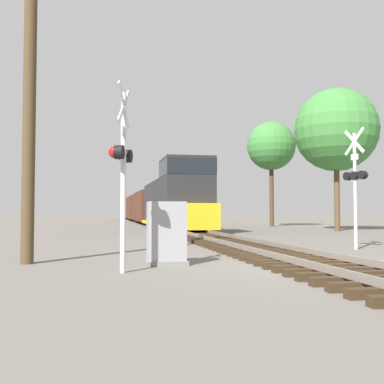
{
  "coord_description": "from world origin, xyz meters",
  "views": [
    {
      "loc": [
        -4.98,
        -10.19,
        1.35
      ],
      "look_at": [
        -1.17,
        8.65,
        2.16
      ],
      "focal_mm": 42.0,
      "sensor_mm": 36.0,
      "label": 1
    }
  ],
  "objects": [
    {
      "name": "tree_far_right",
      "position": [
        10.53,
        17.38,
        6.81
      ],
      "size": [
        5.59,
        5.59,
        9.62
      ],
      "color": "brown",
      "rests_on": "ground"
    },
    {
      "name": "crossing_signal_far",
      "position": [
        3.84,
        4.19,
        2.48
      ],
      "size": [
        0.52,
        1.01,
        4.28
      ],
      "rotation": [
        0.0,
        0.0,
        1.82
      ],
      "color": "silver",
      "rests_on": "ground"
    },
    {
      "name": "freight_train",
      "position": [
        0.0,
        42.44,
        1.83
      ],
      "size": [
        2.89,
        60.78,
        4.5
      ],
      "color": "#232326",
      "rests_on": "ground"
    },
    {
      "name": "crossing_signal_near",
      "position": [
        -4.53,
        -0.23,
        2.41
      ],
      "size": [
        0.57,
        1.01,
        4.13
      ],
      "rotation": [
        0.0,
        0.0,
        -1.88
      ],
      "color": "silver",
      "rests_on": "ground"
    },
    {
      "name": "ground_plane",
      "position": [
        0.0,
        0.0,
        0.0
      ],
      "size": [
        400.0,
        400.0,
        0.0
      ],
      "primitive_type": "plane",
      "color": "#666059"
    },
    {
      "name": "tree_mid_background",
      "position": [
        9.6,
        26.82,
        7.02
      ],
      "size": [
        4.25,
        4.25,
        9.18
      ],
      "color": "#473521",
      "rests_on": "ground"
    },
    {
      "name": "rail_track_bed",
      "position": [
        0.0,
        -0.0,
        0.14
      ],
      "size": [
        2.6,
        160.0,
        0.31
      ],
      "color": "#382819",
      "rests_on": "ground"
    },
    {
      "name": "utility_pole",
      "position": [
        -6.83,
        1.92,
        4.75
      ],
      "size": [
        1.8,
        0.33,
        9.29
      ],
      "color": "#4C3A23",
      "rests_on": "ground"
    },
    {
      "name": "relay_cabinet",
      "position": [
        -3.39,
        0.9,
        0.78
      ],
      "size": [
        1.04,
        0.55,
        1.58
      ],
      "color": "slate",
      "rests_on": "ground"
    }
  ]
}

